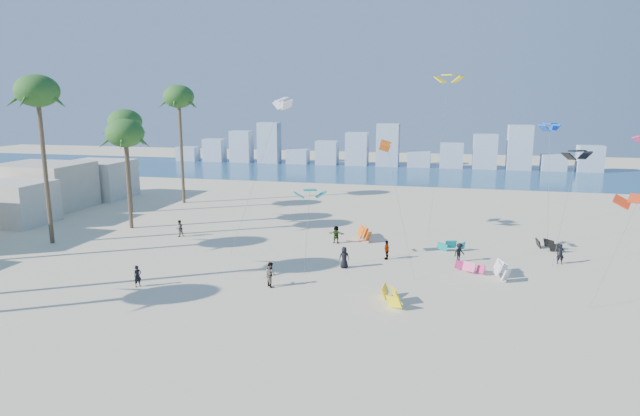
# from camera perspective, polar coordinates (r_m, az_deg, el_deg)

# --- Properties ---
(ground) EXTENTS (220.00, 220.00, 0.00)m
(ground) POSITION_cam_1_polar(r_m,az_deg,el_deg) (31.34, -12.45, -13.60)
(ground) COLOR beige
(ground) RESTS_ON ground
(ocean) EXTENTS (220.00, 220.00, 0.00)m
(ocean) POSITION_cam_1_polar(r_m,az_deg,el_deg) (99.16, 5.71, 3.79)
(ocean) COLOR navy
(ocean) RESTS_ON ground
(kitesurfer_near) EXTENTS (0.60, 0.68, 1.57)m
(kitesurfer_near) POSITION_cam_1_polar(r_m,az_deg,el_deg) (40.67, -18.76, -6.85)
(kitesurfer_near) COLOR black
(kitesurfer_near) RESTS_ON ground
(kitesurfer_mid) EXTENTS (1.10, 1.09, 1.79)m
(kitesurfer_mid) POSITION_cam_1_polar(r_m,az_deg,el_deg) (38.74, -5.26, -7.01)
(kitesurfer_mid) COLOR gray
(kitesurfer_mid) RESTS_ON ground
(kitesurfers_far) EXTENTS (35.10, 7.95, 1.72)m
(kitesurfers_far) POSITION_cam_1_polar(r_m,az_deg,el_deg) (46.93, 3.62, -3.78)
(kitesurfers_far) COLOR black
(kitesurfers_far) RESTS_ON ground
(grounded_kites) EXTENTS (19.30, 19.29, 1.06)m
(grounded_kites) POSITION_cam_1_polar(r_m,az_deg,el_deg) (45.32, 12.69, -5.05)
(grounded_kites) COLOR yellow
(grounded_kites) RESTS_ON ground
(flying_kites) EXTENTS (35.55, 22.78, 16.03)m
(flying_kites) POSITION_cam_1_polar(r_m,az_deg,el_deg) (47.94, 14.79, 8.11)
(flying_kites) COLOR #0C9798
(flying_kites) RESTS_ON ground
(palm_row) EXTENTS (10.42, 44.80, 15.29)m
(palm_row) POSITION_cam_1_polar(r_m,az_deg,el_deg) (54.07, -26.78, 8.64)
(palm_row) COLOR brown
(palm_row) RESTS_ON ground
(distant_skyline) EXTENTS (85.00, 3.00, 8.40)m
(distant_skyline) POSITION_cam_1_polar(r_m,az_deg,el_deg) (108.82, 5.82, 6.10)
(distant_skyline) COLOR #9EADBF
(distant_skyline) RESTS_ON ground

